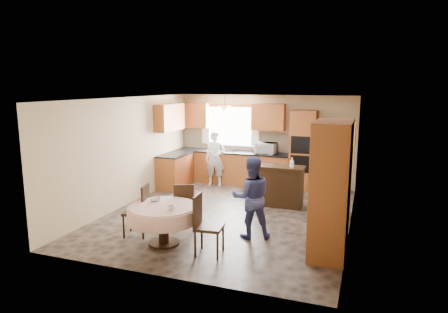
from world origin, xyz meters
TOP-DOWN VIEW (x-y plane):
  - floor at (0.00, 0.00)m, footprint 5.00×6.00m
  - ceiling at (0.00, 0.00)m, footprint 5.00×6.00m
  - wall_back at (0.00, 3.00)m, footprint 5.00×0.02m
  - wall_front at (0.00, -3.00)m, footprint 5.00×0.02m
  - wall_left at (-2.50, 0.00)m, footprint 0.02×6.00m
  - wall_right at (2.50, 0.00)m, footprint 0.02×6.00m
  - window at (-1.00, 2.98)m, footprint 1.40×0.03m
  - curtain_left at (-1.75, 2.93)m, footprint 0.22×0.02m
  - curtain_right at (-0.25, 2.93)m, footprint 0.22×0.02m
  - base_cab_back at (-0.85, 2.70)m, footprint 3.30×0.60m
  - counter_back at (-0.85, 2.70)m, footprint 3.30×0.64m
  - base_cab_left at (-2.20, 1.80)m, footprint 0.60×1.20m
  - counter_left at (-2.20, 1.80)m, footprint 0.64×1.20m
  - backsplash at (-0.85, 2.99)m, footprint 3.30×0.02m
  - wall_cab_left at (-2.05, 2.83)m, footprint 0.85×0.33m
  - wall_cab_right at (0.15, 2.83)m, footprint 0.90×0.33m
  - wall_cab_side at (-2.33, 1.80)m, footprint 0.33×1.20m
  - oven_tower at (1.15, 2.69)m, footprint 0.66×0.62m
  - oven_upper at (1.15, 2.38)m, footprint 0.56×0.01m
  - oven_lower at (1.15, 2.38)m, footprint 0.56×0.01m
  - pendant at (-1.00, 2.50)m, footprint 0.36×0.36m
  - sideboard at (0.82, 1.03)m, footprint 1.24×0.51m
  - space_heater at (2.20, 0.71)m, footprint 0.45×0.32m
  - cupboard at (2.22, -1.30)m, footprint 0.58×1.16m
  - dining_table at (-0.55, -1.91)m, footprint 1.24×1.24m
  - chair_left at (-1.15, -1.69)m, footprint 0.51×0.51m
  - chair_back at (-0.51, -1.15)m, footprint 0.53×0.53m
  - chair_right at (0.29, -2.04)m, footprint 0.48×0.48m
  - framed_picture at (2.47, 0.68)m, footprint 0.06×0.55m
  - microwave at (0.15, 2.65)m, footprint 0.60×0.45m
  - person_sink at (-1.21, 2.30)m, footprint 0.62×0.48m
  - person_dining at (0.80, -1.05)m, footprint 0.90×0.82m
  - bowl_sideboard at (0.64, 1.03)m, footprint 0.22×0.22m
  - bottle_sideboard at (1.15, 1.03)m, footprint 0.14×0.14m
  - cup_table at (-0.29, -2.11)m, footprint 0.13×0.13m
  - bowl_table at (-0.81, -1.70)m, footprint 0.20×0.20m

SIDE VIEW (x-z plane):
  - floor at x=0.00m, z-range -0.01..0.01m
  - space_heater at x=2.20m, z-range 0.00..0.61m
  - base_cab_back at x=-0.85m, z-range 0.00..0.88m
  - base_cab_left at x=-2.20m, z-range 0.00..0.88m
  - sideboard at x=0.82m, z-range 0.00..0.88m
  - chair_back at x=-0.51m, z-range 0.05..0.98m
  - chair_left at x=-1.15m, z-range 0.05..1.03m
  - dining_table at x=-0.55m, z-range 0.20..0.90m
  - chair_right at x=0.29m, z-range 0.05..1.07m
  - bowl_table at x=-0.81m, z-range 0.71..0.76m
  - cup_table at x=-0.29m, z-range 0.71..0.79m
  - oven_lower at x=1.15m, z-range 0.53..0.97m
  - person_dining at x=0.80m, z-range 0.00..1.51m
  - person_sink at x=-1.21m, z-range 0.00..1.52m
  - counter_back at x=-0.85m, z-range 0.88..0.92m
  - counter_left at x=-2.20m, z-range 0.88..0.92m
  - bowl_sideboard at x=0.64m, z-range 0.88..0.93m
  - bottle_sideboard at x=1.15m, z-range 0.88..1.15m
  - oven_tower at x=1.15m, z-range 0.00..2.12m
  - microwave at x=0.15m, z-range 0.92..1.23m
  - cupboard at x=2.22m, z-range 0.00..2.21m
  - backsplash at x=-0.85m, z-range 0.90..1.46m
  - wall_back at x=0.00m, z-range 0.00..2.50m
  - wall_front at x=0.00m, z-range 0.00..2.50m
  - wall_left at x=-2.50m, z-range 0.00..2.50m
  - wall_right at x=2.50m, z-range 0.00..2.50m
  - oven_upper at x=1.15m, z-range 1.02..1.48m
  - window at x=-1.00m, z-range 1.05..2.15m
  - curtain_left at x=-1.75m, z-range 1.08..2.22m
  - curtain_right at x=-0.25m, z-range 1.08..2.22m
  - framed_picture at x=2.47m, z-range 1.56..2.01m
  - wall_cab_left at x=-2.05m, z-range 1.55..2.27m
  - wall_cab_right at x=0.15m, z-range 1.55..2.27m
  - wall_cab_side at x=-2.33m, z-range 1.55..2.27m
  - pendant at x=-1.00m, z-range 2.03..2.21m
  - ceiling at x=0.00m, z-range 2.50..2.50m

